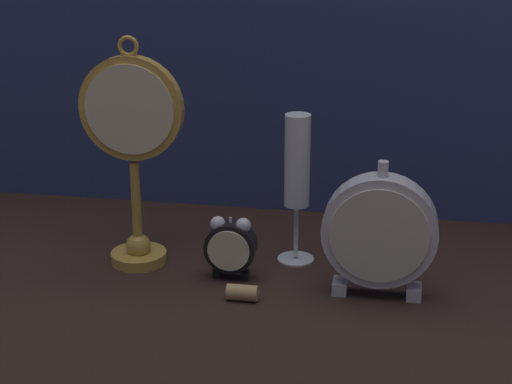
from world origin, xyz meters
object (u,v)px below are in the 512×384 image
at_px(pocket_watch_on_stand, 133,149).
at_px(wine_cork, 242,293).
at_px(mantel_clock_silver, 380,232).
at_px(champagne_flute, 297,172).
at_px(alarm_clock_twin_bell, 231,245).

xyz_separation_m(pocket_watch_on_stand, wine_cork, (0.17, -0.09, -0.17)).
height_order(pocket_watch_on_stand, mantel_clock_silver, pocket_watch_on_stand).
bearing_deg(pocket_watch_on_stand, mantel_clock_silver, -7.82).
relative_size(mantel_clock_silver, champagne_flute, 0.86).
distance_m(alarm_clock_twin_bell, mantel_clock_silver, 0.21).
height_order(pocket_watch_on_stand, wine_cork, pocket_watch_on_stand).
height_order(pocket_watch_on_stand, champagne_flute, pocket_watch_on_stand).
xyz_separation_m(pocket_watch_on_stand, mantel_clock_silver, (0.35, -0.05, -0.08)).
bearing_deg(champagne_flute, mantel_clock_silver, -37.98).
bearing_deg(mantel_clock_silver, wine_cork, -165.69).
relative_size(pocket_watch_on_stand, champagne_flute, 1.50).
distance_m(pocket_watch_on_stand, wine_cork, 0.26).
bearing_deg(mantel_clock_silver, alarm_clock_twin_bell, 174.67).
distance_m(pocket_watch_on_stand, champagne_flute, 0.24).
distance_m(pocket_watch_on_stand, mantel_clock_silver, 0.37).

